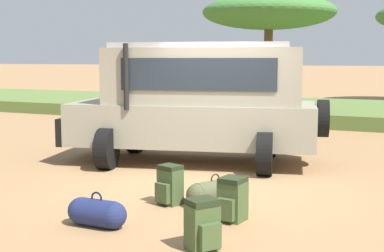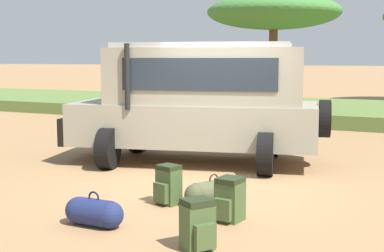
{
  "view_description": "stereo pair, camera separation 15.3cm",
  "coord_description": "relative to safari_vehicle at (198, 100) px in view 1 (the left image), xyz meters",
  "views": [
    {
      "loc": [
        3.46,
        -8.03,
        2.13
      ],
      "look_at": [
        -0.28,
        0.1,
        1.0
      ],
      "focal_mm": 50.0,
      "sensor_mm": 36.0,
      "label": 1
    },
    {
      "loc": [
        3.6,
        -7.96,
        2.13
      ],
      "look_at": [
        -0.28,
        0.1,
        1.0
      ],
      "focal_mm": 50.0,
      "sensor_mm": 36.0,
      "label": 2
    }
  ],
  "objects": [
    {
      "name": "backpack_near_rear_wheel",
      "position": [
        2.11,
        -4.59,
        -1.01
      ],
      "size": [
        0.44,
        0.43,
        0.58
      ],
      "color": "#42562D",
      "rests_on": "ground_plane"
    },
    {
      "name": "duffel_bag_low_black_case",
      "position": [
        0.55,
        -4.39,
        -1.12
      ],
      "size": [
        0.84,
        0.36,
        0.45
      ],
      "color": "navy",
      "rests_on": "ground_plane"
    },
    {
      "name": "backpack_cluster_center",
      "position": [
        2.03,
        -3.44,
        -1.01
      ],
      "size": [
        0.35,
        0.45,
        0.58
      ],
      "color": "#42562D",
      "rests_on": "ground_plane"
    },
    {
      "name": "acacia_tree_far_left",
      "position": [
        -0.84,
        7.68,
        2.35
      ],
      "size": [
        4.44,
        4.51,
        4.24
      ],
      "color": "brown",
      "rests_on": "ground_plane"
    },
    {
      "name": "backpack_beside_front_wheel",
      "position": [
        0.92,
        -3.07,
        -1.01
      ],
      "size": [
        0.38,
        0.41,
        0.59
      ],
      "color": "#42562D",
      "rests_on": "ground_plane"
    },
    {
      "name": "ground_plane",
      "position": [
        0.95,
        -1.87,
        -1.29
      ],
      "size": [
        320.0,
        320.0,
        0.0
      ],
      "primitive_type": "plane",
      "color": "#9E754C"
    },
    {
      "name": "safari_vehicle",
      "position": [
        0.0,
        0.0,
        0.0
      ],
      "size": [
        5.48,
        3.46,
        2.44
      ],
      "color": "gray",
      "rests_on": "ground_plane"
    },
    {
      "name": "grass_bank",
      "position": [
        0.95,
        9.78,
        -1.07
      ],
      "size": [
        120.0,
        7.0,
        0.44
      ],
      "color": "#5B7538",
      "rests_on": "ground_plane"
    },
    {
      "name": "duffel_bag_soft_canvas",
      "position": [
        1.51,
        -2.75,
        -1.12
      ],
      "size": [
        0.65,
        0.91,
        0.45
      ],
      "color": "#4C5133",
      "rests_on": "ground_plane"
    }
  ]
}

